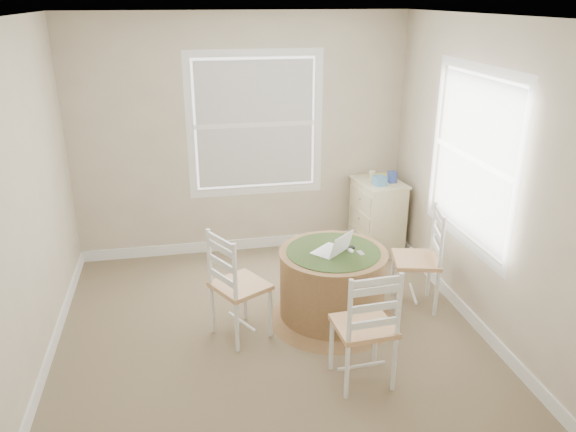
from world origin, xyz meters
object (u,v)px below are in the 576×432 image
object	(u,v)px
round_table	(332,282)
chair_left	(240,285)
chair_right	(416,259)
corner_chest	(377,216)
chair_near	(364,326)
laptop	(332,249)

from	to	relation	value
round_table	chair_left	world-z (taller)	chair_left
chair_right	corner_chest	distance (m)	1.27
chair_left	corner_chest	bearing A→B (deg)	-79.01
chair_left	corner_chest	distance (m)	2.24
corner_chest	chair_near	bearing A→B (deg)	-119.39
chair_left	chair_near	world-z (taller)	same
chair_left	laptop	size ratio (longest dim) A/B	2.44
laptop	corner_chest	xyz separation A→B (m)	(0.91, 1.37, -0.29)
chair_right	corner_chest	xyz separation A→B (m)	(0.07, 1.26, -0.06)
chair_left	chair_near	xyz separation A→B (m)	(0.82, -0.79, 0.00)
round_table	chair_near	bearing A→B (deg)	-97.69
laptop	corner_chest	world-z (taller)	laptop
chair_near	laptop	xyz separation A→B (m)	(-0.01, 0.86, 0.23)
round_table	chair_right	distance (m)	0.83
chair_near	corner_chest	world-z (taller)	chair_near
laptop	corner_chest	distance (m)	1.67
round_table	chair_right	world-z (taller)	chair_right
chair_near	chair_right	size ratio (longest dim) A/B	1.00
laptop	corner_chest	bearing A→B (deg)	-164.68
chair_right	laptop	world-z (taller)	chair_right
corner_chest	chair_left	bearing A→B (deg)	-147.51
laptop	round_table	bearing A→B (deg)	-173.65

